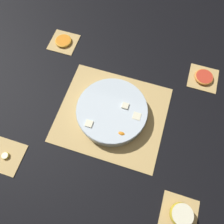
# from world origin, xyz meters

# --- Properties ---
(ground_plane) EXTENTS (6.00, 6.00, 0.00)m
(ground_plane) POSITION_xyz_m (0.00, 0.00, 0.00)
(ground_plane) COLOR black
(bamboo_mat_center) EXTENTS (0.44, 0.38, 0.01)m
(bamboo_mat_center) POSITION_xyz_m (-0.00, 0.00, 0.00)
(bamboo_mat_center) COLOR tan
(bamboo_mat_center) RESTS_ON ground_plane
(coaster_mat_near_left) EXTENTS (0.13, 0.13, 0.01)m
(coaster_mat_near_left) POSITION_xyz_m (-0.34, -0.29, 0.00)
(coaster_mat_near_left) COLOR tan
(coaster_mat_near_left) RESTS_ON ground_plane
(coaster_mat_near_right) EXTENTS (0.13, 0.13, 0.01)m
(coaster_mat_near_right) POSITION_xyz_m (0.34, -0.29, 0.00)
(coaster_mat_near_right) COLOR tan
(coaster_mat_near_right) RESTS_ON ground_plane
(coaster_mat_far_left) EXTENTS (0.13, 0.13, 0.01)m
(coaster_mat_far_left) POSITION_xyz_m (-0.34, 0.29, 0.00)
(coaster_mat_far_left) COLOR tan
(coaster_mat_far_left) RESTS_ON ground_plane
(coaster_mat_far_right) EXTENTS (0.13, 0.13, 0.01)m
(coaster_mat_far_right) POSITION_xyz_m (0.34, 0.29, 0.00)
(coaster_mat_far_right) COLOR tan
(coaster_mat_far_right) RESTS_ON ground_plane
(fruit_salad_bowl) EXTENTS (0.29, 0.29, 0.06)m
(fruit_salad_bowl) POSITION_xyz_m (-0.00, -0.00, 0.04)
(fruit_salad_bowl) COLOR silver
(fruit_salad_bowl) RESTS_ON bamboo_mat_center
(apple_half) EXTENTS (0.08, 0.08, 0.04)m
(apple_half) POSITION_xyz_m (-0.34, 0.29, 0.03)
(apple_half) COLOR gold
(apple_half) RESTS_ON coaster_mat_far_left
(orange_slice_whole) EXTENTS (0.08, 0.08, 0.01)m
(orange_slice_whole) POSITION_xyz_m (0.34, -0.29, 0.01)
(orange_slice_whole) COLOR orange
(orange_slice_whole) RESTS_ON coaster_mat_near_right
(banana_coin_single) EXTENTS (0.03, 0.03, 0.01)m
(banana_coin_single) POSITION_xyz_m (0.34, 0.29, 0.01)
(banana_coin_single) COLOR #F7EFC6
(banana_coin_single) RESTS_ON coaster_mat_far_right
(grapefruit_slice) EXTENTS (0.08, 0.08, 0.01)m
(grapefruit_slice) POSITION_xyz_m (-0.34, -0.29, 0.01)
(grapefruit_slice) COLOR red
(grapefruit_slice) RESTS_ON coaster_mat_near_left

